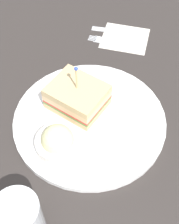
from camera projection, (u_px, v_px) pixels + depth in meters
The scene contains 8 objects.
ground_plane at pixel (89, 125), 62.23cm from camera, with size 107.70×107.70×2.00cm, color #2D2826.
plate at pixel (89, 120), 60.98cm from camera, with size 29.32×29.32×1.14cm, color white.
sandwich_half_center at pixel (77, 97), 60.54cm from camera, with size 11.17×9.58×10.38cm.
coleslaw_bowl at pixel (58, 142), 54.73cm from camera, with size 7.90×7.90×5.69cm.
drink_glass at pixel (22, 222), 45.39cm from camera, with size 6.47×6.47×9.74cm.
napkin at pixel (125, 38), 76.59cm from camera, with size 10.95×9.85×0.15cm, color beige.
fork at pixel (108, 41), 75.81cm from camera, with size 12.29×3.66×0.35cm.
knife at pixel (113, 30), 78.25cm from camera, with size 11.71×4.61×0.35cm.
Camera 1 is at (-16.91, 31.64, 49.91)cm, focal length 50.60 mm.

